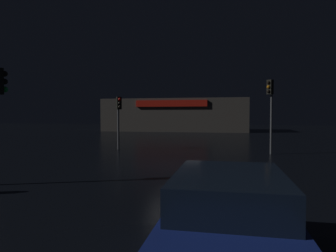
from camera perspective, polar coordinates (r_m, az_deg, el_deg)
name	(u,v)px	position (r m, az deg, el deg)	size (l,w,h in m)	color
ground_plane	(175,166)	(14.29, 1.23, -7.55)	(120.00, 120.00, 0.00)	black
store_building	(177,115)	(46.30, 1.63, 2.07)	(21.04, 8.85, 4.74)	#4C4742
traffic_signal_opposite	(119,112)	(21.31, -9.23, 2.62)	(0.41, 0.43, 3.64)	#595B60
traffic_signal_cross_left	(270,100)	(19.40, 18.66, 4.66)	(0.42, 0.43, 4.51)	#595B60
car_near	(229,225)	(4.70, 11.41, -17.79)	(2.04, 4.48, 1.53)	navy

